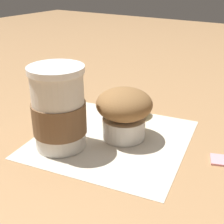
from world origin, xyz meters
TOP-DOWN VIEW (x-y plane):
  - ground_plane at (0.00, 0.00)m, footprint 3.00×3.00m
  - paper_napkin at (0.00, 0.00)m, footprint 0.31×0.31m
  - coffee_cup at (-0.07, 0.06)m, footprint 0.09×0.09m
  - muffin at (0.02, -0.02)m, footprint 0.10×0.10m
  - banana at (0.11, 0.01)m, footprint 0.15×0.06m

SIDE VIEW (x-z plane):
  - ground_plane at x=0.00m, z-range 0.00..0.00m
  - paper_napkin at x=0.00m, z-range 0.00..0.00m
  - banana at x=0.11m, z-range 0.00..0.03m
  - muffin at x=0.02m, z-range 0.01..0.10m
  - coffee_cup at x=-0.07m, z-range 0.00..0.14m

